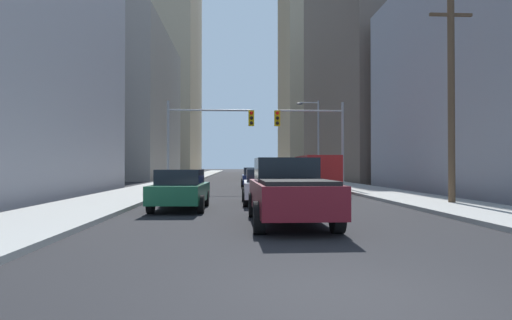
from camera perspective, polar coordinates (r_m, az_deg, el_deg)
name	(u,v)px	position (r m, az deg, el deg)	size (l,w,h in m)	color
ground_plane	(351,302)	(5.63, 12.54, -17.94)	(400.00, 400.00, 0.00)	black
sidewalk_left	(191,178)	(55.51, -8.71, -2.38)	(3.68, 160.00, 0.15)	#9E9E99
sidewalk_right	(301,178)	(55.87, 6.07, -2.37)	(3.68, 160.00, 0.15)	#9E9E99
pickup_truck_maroon	(289,191)	(12.35, 4.39, -4.14)	(2.20, 5.43, 1.90)	maroon
cargo_van_red	(317,172)	(26.61, 8.10, -1.55)	(2.16, 5.23, 2.26)	maroon
sedan_green	(181,189)	(16.39, -10.01, -3.86)	(1.95, 4.26, 1.52)	#195938
sedan_white	(265,186)	(18.74, 1.18, -3.48)	(1.95, 4.23, 1.52)	white
sedan_navy	(254,177)	(32.10, -0.24, -2.34)	(1.95, 4.21, 1.52)	#141E4C
sedan_blue	(295,177)	(34.64, 5.27, -2.22)	(1.95, 4.23, 1.52)	navy
sedan_grey	(271,172)	(58.75, 2.05, -1.62)	(1.95, 4.22, 1.52)	slate
traffic_signal_near_left	(207,129)	(29.03, -6.58, 4.14)	(5.86, 0.44, 6.00)	gray
traffic_signal_near_right	(313,130)	(29.44, 7.56, 3.98)	(4.78, 0.44, 6.00)	gray
utility_pole_right	(451,87)	(19.71, 24.57, 8.88)	(2.20, 0.28, 9.33)	brown
street_lamp_right	(315,134)	(38.70, 7.87, 3.46)	(2.05, 0.32, 7.50)	gray
building_left_mid_office	(107,106)	(59.37, -19.27, 6.77)	(15.97, 24.02, 18.78)	gray
building_left_far_tower	(161,19)	(105.64, -12.60, 17.90)	(16.64, 28.72, 70.84)	tan
building_right_mid_block	(406,62)	(56.71, 19.34, 12.25)	(20.32, 29.96, 28.76)	#66564C
building_right_far_highrise	(340,54)	(100.73, 11.14, 13.65)	(25.75, 23.98, 53.38)	tan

